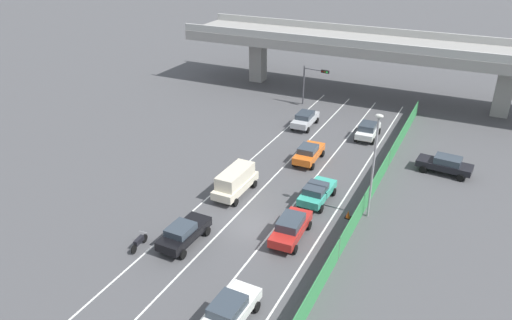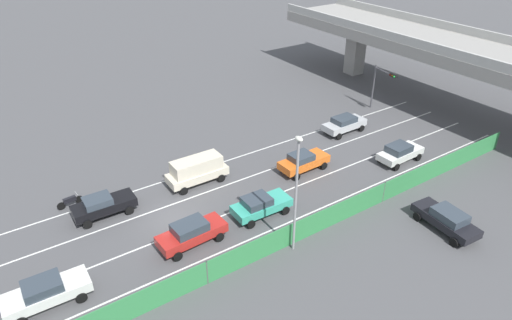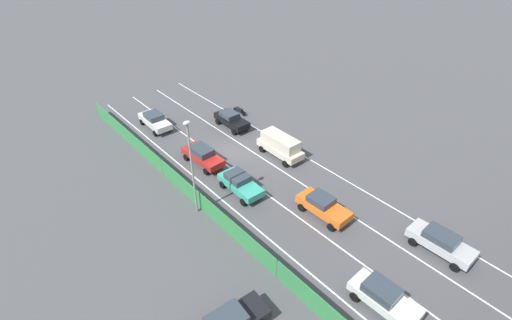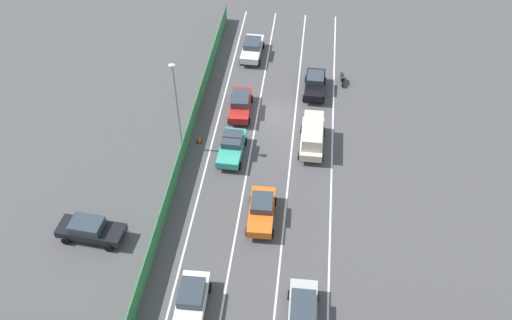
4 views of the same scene
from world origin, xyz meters
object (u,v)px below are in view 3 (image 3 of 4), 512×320
at_px(car_sedan_black, 231,119).
at_px(traffic_cone, 204,196).
at_px(street_lamp, 191,161).
at_px(car_taxi_orange, 323,206).
at_px(car_hatchback_white, 384,297).
at_px(car_taxi_teal, 240,183).
at_px(car_sedan_white, 155,120).
at_px(motorcycle, 239,110).
at_px(car_van_cream, 280,145).
at_px(car_sedan_silver, 441,242).
at_px(car_sedan_red, 202,155).

distance_m(car_sedan_black, traffic_cone, 12.36).
bearing_deg(street_lamp, car_taxi_orange, 137.17).
distance_m(car_hatchback_white, traffic_cone, 15.78).
distance_m(car_sedan_black, car_taxi_teal, 11.30).
bearing_deg(traffic_cone, car_sedan_white, -101.86).
relative_size(motorcycle, street_lamp, 0.24).
distance_m(car_van_cream, street_lamp, 11.29).
height_order(car_taxi_orange, street_lamp, street_lamp).
relative_size(car_taxi_orange, car_hatchback_white, 1.03).
bearing_deg(car_van_cream, car_sedan_silver, 90.45).
distance_m(car_sedan_black, motorcycle, 3.08).
bearing_deg(car_sedan_black, traffic_cone, 41.45).
height_order(car_sedan_silver, motorcycle, car_sedan_silver).
xyz_separation_m(car_taxi_orange, car_sedan_red, (3.18, -12.04, 0.04)).
bearing_deg(car_sedan_black, motorcycle, -145.42).
xyz_separation_m(motorcycle, street_lamp, (13.03, 10.81, 4.45)).
height_order(car_taxi_teal, traffic_cone, car_taxi_teal).
height_order(car_sedan_black, motorcycle, car_sedan_black).
bearing_deg(car_taxi_teal, motorcycle, -128.49).
height_order(car_sedan_red, car_hatchback_white, car_sedan_red).
xyz_separation_m(car_sedan_white, car_sedan_silver, (-6.62, 29.04, 0.00)).
distance_m(car_sedan_white, car_taxi_orange, 21.38).
bearing_deg(car_taxi_teal, car_hatchback_white, 88.43).
xyz_separation_m(car_sedan_black, car_sedan_silver, (-0.19, 23.79, 0.02)).
bearing_deg(car_hatchback_white, car_sedan_silver, 179.58).
height_order(car_van_cream, car_taxi_teal, car_van_cream).
height_order(car_taxi_teal, motorcycle, car_taxi_teal).
bearing_deg(car_van_cream, car_sedan_red, -30.53).
bearing_deg(motorcycle, car_sedan_red, 32.06).
bearing_deg(car_sedan_red, motorcycle, -147.94).
distance_m(car_van_cream, car_taxi_teal, 6.63).
distance_m(car_taxi_orange, motorcycle, 18.51).
bearing_deg(car_taxi_teal, car_sedan_white, -89.55).
distance_m(car_hatchback_white, motorcycle, 27.09).
relative_size(car_sedan_black, traffic_cone, 7.27).
relative_size(car_taxi_teal, street_lamp, 0.53).
relative_size(car_sedan_white, traffic_cone, 7.67).
bearing_deg(street_lamp, car_sedan_black, -139.19).
bearing_deg(car_sedan_white, car_hatchback_white, 89.45).
distance_m(car_taxi_orange, car_sedan_red, 12.45).
height_order(car_sedan_black, street_lamp, street_lamp).
xyz_separation_m(car_sedan_black, street_lamp, (10.52, 9.08, 4.01)).
bearing_deg(car_sedan_red, traffic_cone, 56.41).
distance_m(car_sedan_white, car_sedan_silver, 29.79).
bearing_deg(car_sedan_silver, car_sedan_black, -89.54).
relative_size(car_hatchback_white, car_taxi_teal, 0.99).
bearing_deg(car_taxi_teal, car_sedan_black, -123.99).
bearing_deg(car_sedan_red, car_hatchback_white, 89.02).
xyz_separation_m(car_van_cream, street_lamp, (10.58, 1.46, 3.67)).
distance_m(car_sedan_black, car_hatchback_white, 24.67).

